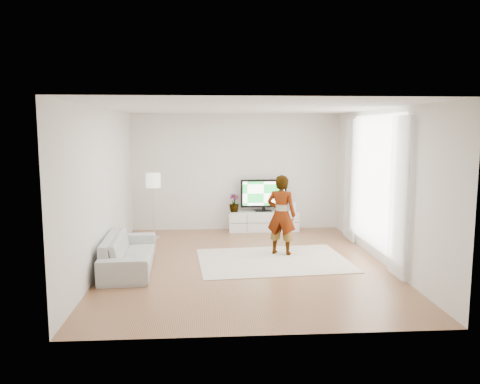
{
  "coord_description": "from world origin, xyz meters",
  "views": [
    {
      "loc": [
        -0.65,
        -8.24,
        2.43
      ],
      "look_at": [
        -0.07,
        0.4,
        1.27
      ],
      "focal_mm": 35.0,
      "sensor_mm": 36.0,
      "label": 1
    }
  ],
  "objects": [
    {
      "name": "sofa",
      "position": [
        -2.06,
        -0.18,
        0.3
      ],
      "size": [
        0.91,
        2.09,
        0.6
      ],
      "primitive_type": "imported",
      "rotation": [
        0.0,
        0.0,
        1.62
      ],
      "color": "#BBBBB6",
      "rests_on": "floor"
    },
    {
      "name": "curtain_far",
      "position": [
        2.4,
        1.6,
        1.35
      ],
      "size": [
        0.04,
        0.7,
        2.6
      ],
      "primitive_type": "cube",
      "color": "white",
      "rests_on": "floor"
    },
    {
      "name": "floor_lamp",
      "position": [
        -1.89,
        2.18,
        1.24
      ],
      "size": [
        0.32,
        0.32,
        1.46
      ],
      "color": "silver",
      "rests_on": "floor"
    },
    {
      "name": "wall_right",
      "position": [
        2.5,
        0.0,
        1.4
      ],
      "size": [
        0.02,
        6.0,
        2.8
      ],
      "primitive_type": "cube",
      "color": "silver",
      "rests_on": "floor"
    },
    {
      "name": "television",
      "position": [
        0.66,
        2.79,
        0.89
      ],
      "size": [
        1.1,
        0.22,
        0.77
      ],
      "color": "black",
      "rests_on": "media_console"
    },
    {
      "name": "ceiling",
      "position": [
        0.0,
        0.0,
        2.8
      ],
      "size": [
        6.0,
        6.0,
        0.0
      ],
      "primitive_type": "plane",
      "color": "white",
      "rests_on": "wall_back"
    },
    {
      "name": "rug",
      "position": [
        0.53,
        0.16,
        0.01
      ],
      "size": [
        2.89,
        2.19,
        0.01
      ],
      "primitive_type": "cube",
      "rotation": [
        0.0,
        0.0,
        0.08
      ],
      "color": "beige",
      "rests_on": "floor"
    },
    {
      "name": "curtain_near",
      "position": [
        2.4,
        -1.0,
        1.35
      ],
      "size": [
        0.04,
        0.7,
        2.6
      ],
      "primitive_type": "cube",
      "color": "white",
      "rests_on": "floor"
    },
    {
      "name": "media_console",
      "position": [
        0.66,
        2.76,
        0.24
      ],
      "size": [
        1.67,
        0.48,
        0.47
      ],
      "color": "silver",
      "rests_on": "floor"
    },
    {
      "name": "floor",
      "position": [
        0.0,
        0.0,
        0.0
      ],
      "size": [
        6.0,
        6.0,
        0.0
      ],
      "primitive_type": "plane",
      "color": "#A06E48",
      "rests_on": "ground"
    },
    {
      "name": "wall_front",
      "position": [
        0.0,
        -3.0,
        1.4
      ],
      "size": [
        5.0,
        0.02,
        2.8
      ],
      "primitive_type": "cube",
      "color": "silver",
      "rests_on": "floor"
    },
    {
      "name": "wall_left",
      "position": [
        -2.5,
        0.0,
        1.4
      ],
      "size": [
        0.02,
        6.0,
        2.8
      ],
      "primitive_type": "cube",
      "color": "silver",
      "rests_on": "floor"
    },
    {
      "name": "player",
      "position": [
        0.74,
        0.58,
        0.79
      ],
      "size": [
        0.67,
        0.56,
        1.55
      ],
      "primitive_type": "imported",
      "rotation": [
        0.0,
        0.0,
        2.74
      ],
      "color": "#334772",
      "rests_on": "rug"
    },
    {
      "name": "wall_back",
      "position": [
        0.0,
        3.0,
        1.4
      ],
      "size": [
        5.0,
        0.02,
        2.8
      ],
      "primitive_type": "cube",
      "color": "silver",
      "rests_on": "floor"
    },
    {
      "name": "window",
      "position": [
        2.48,
        0.3,
        1.45
      ],
      "size": [
        0.01,
        2.6,
        2.5
      ],
      "primitive_type": "cube",
      "color": "white",
      "rests_on": "wall_right"
    },
    {
      "name": "potted_plant",
      "position": [
        -0.05,
        2.77,
        0.68
      ],
      "size": [
        0.3,
        0.3,
        0.42
      ],
      "primitive_type": "imported",
      "rotation": [
        0.0,
        0.0,
        0.3
      ],
      "color": "#3F7238",
      "rests_on": "media_console"
    },
    {
      "name": "game_console",
      "position": [
        1.39,
        2.76,
        0.59
      ],
      "size": [
        0.08,
        0.18,
        0.24
      ],
      "rotation": [
        0.0,
        0.0,
        0.16
      ],
      "color": "white",
      "rests_on": "media_console"
    }
  ]
}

